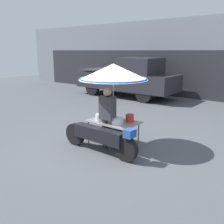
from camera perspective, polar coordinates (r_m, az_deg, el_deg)
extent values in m
plane|color=#4C4F54|center=(6.27, -1.11, -8.41)|extent=(36.00, 36.00, 0.00)
cube|color=gray|center=(13.87, 23.66, 11.13)|extent=(28.00, 2.00, 3.99)
cube|color=#28282D|center=(12.93, 22.08, 7.63)|extent=(23.80, 0.06, 2.40)
cylinder|color=black|center=(5.53, 3.19, -8.42)|extent=(0.56, 0.14, 0.56)
cylinder|color=black|center=(6.54, -8.39, -4.99)|extent=(0.56, 0.14, 0.56)
cube|color=black|center=(5.95, -3.13, -5.15)|extent=(1.42, 0.24, 0.32)
cube|color=#234C93|center=(5.35, 4.07, -4.89)|extent=(0.20, 0.24, 0.18)
cylinder|color=black|center=(6.61, 1.63, -4.91)|extent=(0.51, 0.14, 0.51)
cylinder|color=#515156|center=(5.83, 2.27, -6.92)|extent=(0.03, 0.03, 0.62)
cylinder|color=#515156|center=(6.38, 6.07, -5.13)|extent=(0.03, 0.03, 0.62)
cylinder|color=#515156|center=(6.49, -5.40, -4.78)|extent=(0.03, 0.03, 0.62)
cylinder|color=#515156|center=(6.98, -1.36, -3.35)|extent=(0.03, 0.03, 0.62)
cube|color=gray|center=(6.30, 0.29, -2.21)|extent=(1.26, 0.83, 0.02)
cylinder|color=#B2B2B7|center=(6.18, 0.29, 2.56)|extent=(0.03, 0.03, 1.05)
cone|color=white|center=(6.08, 0.30, 9.19)|extent=(1.68, 1.68, 0.38)
torus|color=blue|center=(6.09, 0.30, 7.58)|extent=(1.65, 1.65, 0.05)
cylinder|color=silver|center=(6.35, -2.54, -1.23)|extent=(0.28, 0.28, 0.17)
cylinder|color=silver|center=(6.05, 1.19, -2.01)|extent=(0.31, 0.31, 0.16)
cylinder|color=#939399|center=(6.45, 0.77, -1.39)|extent=(0.23, 0.23, 0.07)
cylinder|color=red|center=(6.25, 4.09, -1.38)|extent=(0.21, 0.21, 0.19)
cylinder|color=#4C473D|center=(6.26, -1.65, -4.80)|extent=(0.14, 0.14, 0.75)
cylinder|color=#4C473D|center=(6.15, -0.37, -5.13)|extent=(0.14, 0.14, 0.75)
cube|color=#38383D|center=(6.03, -1.04, 0.96)|extent=(0.38, 0.22, 0.56)
sphere|color=tan|center=(5.95, -1.06, 4.56)|extent=(0.20, 0.20, 0.20)
cylinder|color=black|center=(11.73, 7.35, 4.10)|extent=(0.83, 0.24, 0.83)
cylinder|color=black|center=(13.13, 11.10, 4.99)|extent=(0.83, 0.24, 0.83)
cylinder|color=black|center=(13.71, -4.46, 5.58)|extent=(0.83, 0.24, 0.83)
cylinder|color=black|center=(14.92, -0.15, 6.29)|extent=(0.83, 0.24, 0.83)
cube|color=#28282D|center=(13.24, 3.18, 7.12)|extent=(5.47, 1.92, 0.83)
cube|color=#28282D|center=(12.68, 6.49, 10.44)|extent=(1.86, 1.76, 0.79)
cube|color=#2D2D33|center=(13.85, -0.52, 9.58)|extent=(2.84, 1.84, 0.08)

